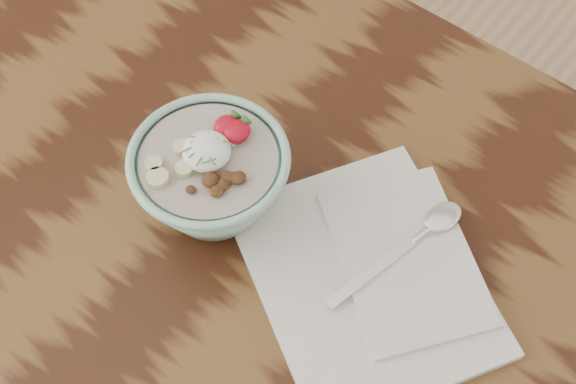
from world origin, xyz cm
name	(u,v)px	position (x,y,z in cm)	size (l,w,h in cm)	color
table	(212,287)	(0.00, 0.00, 65.70)	(160.00, 90.00, 75.00)	#32180C
breakfast_bowl	(211,177)	(-2.77, 4.84, 80.74)	(16.93, 16.93, 11.47)	#91C3AF
napkin	(374,274)	(16.18, 8.59, 75.70)	(34.65, 32.72, 1.68)	silver
spoon	(425,230)	(17.79, 15.56, 77.09)	(6.08, 18.78, 0.98)	silver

